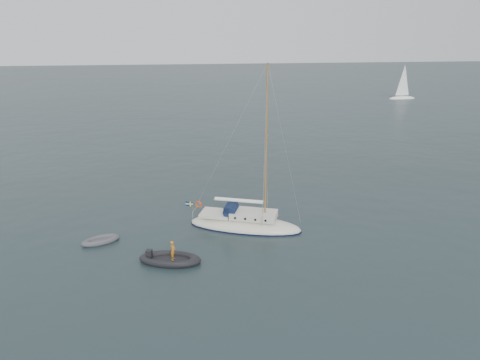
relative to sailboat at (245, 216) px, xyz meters
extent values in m
plane|color=black|center=(1.09, -1.93, -0.91)|extent=(300.00, 300.00, 0.00)
ellipsoid|color=silver|center=(0.00, 0.00, -0.78)|extent=(8.04, 2.50, 1.34)
cube|color=silver|center=(0.62, 0.00, 0.14)|extent=(3.22, 1.70, 0.49)
cube|color=silver|center=(-2.15, 0.00, 0.00)|extent=(2.14, 1.70, 0.22)
cylinder|color=#121E3B|center=(-1.03, 0.00, 0.39)|extent=(0.86, 1.47, 0.86)
cube|color=#121E3B|center=(-1.21, 0.00, 0.57)|extent=(0.40, 1.47, 0.36)
cylinder|color=olive|center=(1.43, 0.00, 5.25)|extent=(0.13, 0.13, 10.72)
cylinder|color=olive|center=(1.43, 0.00, 5.79)|extent=(0.04, 1.97, 0.04)
cylinder|color=olive|center=(-0.45, 0.00, 1.10)|extent=(3.75, 0.09, 0.09)
cylinder|color=white|center=(-0.45, 0.00, 1.14)|extent=(3.49, 0.25, 0.25)
cylinder|color=#9C9CA4|center=(-3.58, 0.00, 0.38)|extent=(0.04, 1.97, 0.04)
torus|color=#E73B00|center=(-3.62, 0.54, 0.38)|extent=(0.48, 0.09, 0.48)
cylinder|color=olive|center=(-3.89, 0.00, 0.29)|extent=(0.03, 0.03, 0.80)
cube|color=navy|center=(-4.16, 0.00, 0.56)|extent=(0.54, 0.02, 0.34)
cube|color=yellow|center=(-4.16, 0.00, 0.56)|extent=(0.55, 0.03, 0.08)
cube|color=yellow|center=(-4.06, 0.00, 0.56)|extent=(0.08, 0.03, 0.36)
cylinder|color=black|center=(-0.54, 0.86, 0.14)|extent=(0.16, 0.05, 0.16)
cylinder|color=black|center=(-0.54, -0.86, 0.14)|extent=(0.16, 0.05, 0.16)
cylinder|color=black|center=(0.18, 0.86, 0.14)|extent=(0.16, 0.05, 0.16)
cylinder|color=black|center=(0.18, -0.86, 0.14)|extent=(0.16, 0.05, 0.16)
cylinder|color=black|center=(0.89, 0.86, 0.14)|extent=(0.16, 0.05, 0.16)
cylinder|color=black|center=(0.89, -0.86, 0.14)|extent=(0.16, 0.05, 0.16)
cylinder|color=black|center=(1.61, 0.86, 0.14)|extent=(0.16, 0.05, 0.16)
cylinder|color=black|center=(1.61, -0.86, 0.14)|extent=(0.16, 0.05, 0.16)
cube|color=#4C4C52|center=(-9.90, -1.14, -0.80)|extent=(1.55, 0.64, 0.09)
cube|color=black|center=(-5.26, -4.48, -0.77)|extent=(2.40, 1.00, 0.12)
cube|color=black|center=(-6.56, -4.48, -0.46)|extent=(0.35, 0.35, 0.60)
imported|color=#C4711C|center=(-5.06, -4.48, -0.11)|extent=(0.30, 0.45, 1.24)
ellipsoid|color=white|center=(39.16, 57.05, -0.87)|extent=(5.43, 1.81, 0.91)
cylinder|color=#9C9CA4|center=(39.16, 57.05, 2.71)|extent=(0.09, 0.09, 6.34)
cone|color=white|center=(39.12, 57.05, 2.71)|extent=(2.90, 2.90, 5.89)
camera|label=1|loc=(-4.31, -30.39, 12.90)|focal=35.00mm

